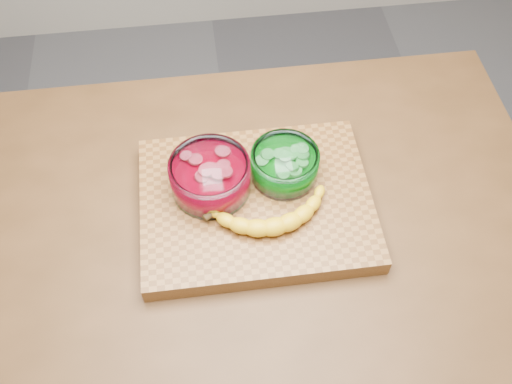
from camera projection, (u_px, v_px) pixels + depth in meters
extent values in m
plane|color=#57575B|center=(256.00, 359.00, 1.88)|extent=(3.50, 3.50, 0.00)
cube|color=#4A2E16|center=(256.00, 303.00, 1.51)|extent=(1.20, 0.80, 0.90)
cube|color=brown|center=(256.00, 204.00, 1.13)|extent=(0.45, 0.35, 0.04)
cylinder|color=white|center=(210.00, 176.00, 1.09)|extent=(0.16, 0.16, 0.07)
cylinder|color=#AB001A|center=(211.00, 180.00, 1.10)|extent=(0.13, 0.13, 0.04)
cylinder|color=#D94459|center=(210.00, 170.00, 1.08)|extent=(0.13, 0.13, 0.02)
cylinder|color=white|center=(285.00, 165.00, 1.12)|extent=(0.13, 0.13, 0.06)
cylinder|color=#067F10|center=(284.00, 167.00, 1.12)|extent=(0.11, 0.11, 0.04)
cylinder|color=#5EC55C|center=(285.00, 159.00, 1.10)|extent=(0.11, 0.11, 0.02)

